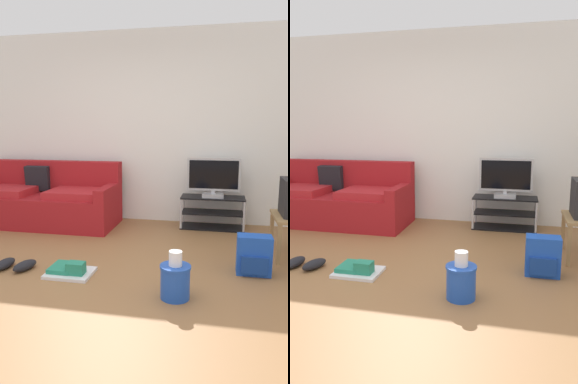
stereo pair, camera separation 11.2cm
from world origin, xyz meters
TOP-DOWN VIEW (x-y plane):
  - ground_plane at (0.00, 0.00)m, footprint 9.00×9.80m
  - wall_back at (0.00, 2.45)m, footprint 9.00×0.10m
  - couch at (-1.38, 1.91)m, footprint 2.07×0.88m
  - tv_stand at (0.97, 2.14)m, footprint 0.85×0.37m
  - flat_tv at (0.97, 2.12)m, footprint 0.70×0.22m
  - backpack at (1.39, 0.61)m, footprint 0.32×0.25m
  - cleaning_bucket at (0.73, -0.04)m, footprint 0.25×0.25m
  - sneakers_pair at (-0.88, 0.25)m, footprint 0.39×0.30m
  - floor_tray at (-0.30, 0.23)m, footprint 0.43×0.34m

SIDE VIEW (x-z plane):
  - ground_plane at x=0.00m, z-range -0.02..0.00m
  - floor_tray at x=-0.30m, z-range -0.03..0.11m
  - sneakers_pair at x=-0.88m, z-range 0.00..0.09m
  - cleaning_bucket at x=0.73m, z-range -0.03..0.36m
  - backpack at x=1.39m, z-range 0.00..0.37m
  - tv_stand at x=0.97m, z-range 0.00..0.43m
  - couch at x=-1.38m, z-range -0.11..0.76m
  - flat_tv at x=0.97m, z-range 0.43..0.96m
  - wall_back at x=0.00m, z-range 0.00..2.70m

